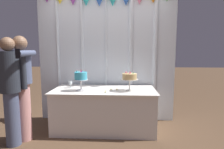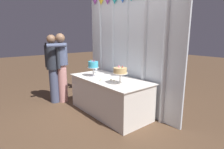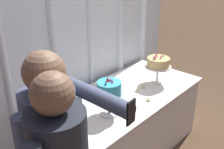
% 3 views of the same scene
% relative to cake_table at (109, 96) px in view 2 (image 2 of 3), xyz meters
% --- Properties ---
extents(ground_plane, '(24.00, 24.00, 0.00)m').
position_rel_cake_table_xyz_m(ground_plane, '(0.00, -0.10, -0.36)').
color(ground_plane, brown).
extents(draped_curtain, '(2.67, 0.17, 2.71)m').
position_rel_cake_table_xyz_m(draped_curtain, '(0.04, 0.49, 1.10)').
color(draped_curtain, silver).
rests_on(draped_curtain, ground_plane).
extents(cake_table, '(1.78, 0.85, 0.73)m').
position_rel_cake_table_xyz_m(cake_table, '(0.00, 0.00, 0.00)').
color(cake_table, white).
rests_on(cake_table, ground_plane).
extents(cake_display_nearleft, '(0.25, 0.25, 0.36)m').
position_rel_cake_table_xyz_m(cake_display_nearleft, '(-0.38, -0.13, 0.60)').
color(cake_display_nearleft, silver).
rests_on(cake_display_nearleft, cake_table).
extents(cake_display_nearright, '(0.29, 0.29, 0.34)m').
position_rel_cake_table_xyz_m(cake_display_nearright, '(0.44, -0.10, 0.60)').
color(cake_display_nearright, silver).
rests_on(cake_display_nearright, cake_table).
extents(wine_glass, '(0.07, 0.07, 0.12)m').
position_rel_cake_table_xyz_m(wine_glass, '(-0.62, 0.10, 0.45)').
color(wine_glass, silver).
rests_on(wine_glass, cake_table).
extents(tealight_far_left, '(0.04, 0.04, 0.03)m').
position_rel_cake_table_xyz_m(tealight_far_left, '(0.05, -0.26, 0.37)').
color(tealight_far_left, beige).
rests_on(tealight_far_left, cake_table).
extents(tealight_near_left, '(0.04, 0.04, 0.03)m').
position_rel_cake_table_xyz_m(tealight_near_left, '(0.12, -0.06, 0.37)').
color(tealight_near_left, beige).
rests_on(tealight_near_left, cake_table).
extents(tealight_near_right, '(0.04, 0.04, 0.04)m').
position_rel_cake_table_xyz_m(tealight_near_right, '(0.23, -0.06, 0.37)').
color(tealight_near_right, beige).
rests_on(tealight_near_right, cake_table).
extents(guest_girl_blue_dress, '(0.45, 0.58, 1.62)m').
position_rel_cake_table_xyz_m(guest_girl_blue_dress, '(-1.22, -0.48, 0.55)').
color(guest_girl_blue_dress, '#D6938E').
rests_on(guest_girl_blue_dress, ground_plane).
extents(guest_man_pink_jacket, '(0.43, 0.38, 1.60)m').
position_rel_cake_table_xyz_m(guest_man_pink_jacket, '(-1.30, -0.65, 0.52)').
color(guest_man_pink_jacket, '#4C5675').
rests_on(guest_man_pink_jacket, ground_plane).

